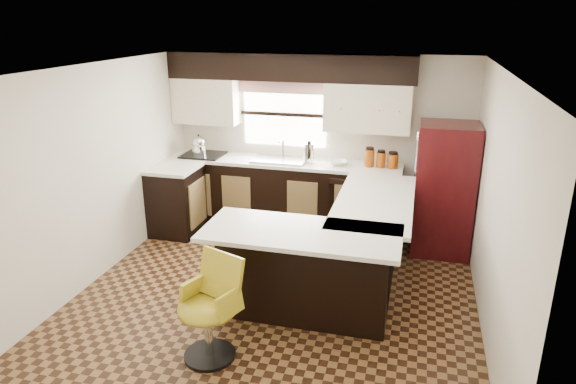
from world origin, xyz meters
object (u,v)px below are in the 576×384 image
(peninsula_return, at_px, (305,273))
(bar_chair, at_px, (207,311))
(refrigerator, at_px, (444,189))
(peninsula_long, at_px, (368,239))

(peninsula_return, relative_size, bar_chair, 1.76)
(refrigerator, bearing_deg, bar_chair, -125.75)
(peninsula_long, distance_m, refrigerator, 1.29)
(peninsula_return, height_order, bar_chair, bar_chair)
(bar_chair, bearing_deg, peninsula_return, 75.39)
(peninsula_long, distance_m, bar_chair, 2.22)
(peninsula_long, relative_size, refrigerator, 1.18)
(peninsula_return, relative_size, refrigerator, 1.00)
(peninsula_long, bearing_deg, peninsula_return, -118.30)
(peninsula_long, relative_size, peninsula_return, 1.18)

